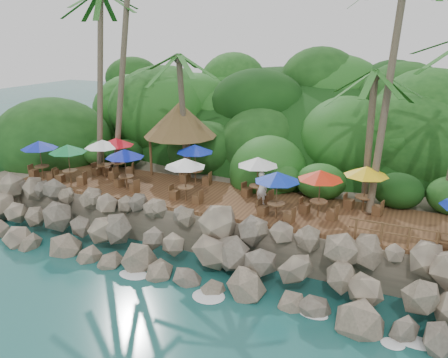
% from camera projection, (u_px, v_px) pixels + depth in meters
% --- Properties ---
extents(ground, '(140.00, 140.00, 0.00)m').
position_uv_depth(ground, '(169.00, 286.00, 21.15)').
color(ground, '#19514F').
rests_on(ground, ground).
extents(land_base, '(32.00, 25.20, 2.10)m').
position_uv_depth(land_base, '(280.00, 172.00, 34.63)').
color(land_base, gray).
rests_on(land_base, ground).
extents(jungle_hill, '(44.80, 28.00, 15.40)m').
position_uv_depth(jungle_hill, '(306.00, 161.00, 41.43)').
color(jungle_hill, '#143811').
rests_on(jungle_hill, ground).
extents(seawall, '(29.00, 4.00, 2.30)m').
position_uv_depth(seawall, '(190.00, 245.00, 22.52)').
color(seawall, gray).
rests_on(seawall, ground).
extents(terrace, '(26.00, 5.00, 0.20)m').
position_uv_depth(terrace, '(224.00, 199.00, 25.65)').
color(terrace, brown).
rests_on(terrace, land_base).
extents(jungle_foliage, '(44.00, 16.00, 12.00)m').
position_uv_depth(jungle_foliage, '(275.00, 189.00, 34.09)').
color(jungle_foliage, '#143811').
rests_on(jungle_foliage, ground).
extents(foam_line, '(25.20, 0.80, 0.06)m').
position_uv_depth(foam_line, '(172.00, 282.00, 21.40)').
color(foam_line, white).
rests_on(foam_line, ground).
extents(palms, '(27.05, 6.85, 15.39)m').
position_uv_depth(palms, '(256.00, 8.00, 24.38)').
color(palms, brown).
rests_on(palms, ground).
extents(palapa, '(4.68, 4.68, 4.60)m').
position_uv_depth(palapa, '(180.00, 119.00, 29.24)').
color(palapa, brown).
rests_on(palapa, ground).
extents(dining_clusters, '(25.84, 5.44, 2.42)m').
position_uv_depth(dining_clusters, '(196.00, 162.00, 25.27)').
color(dining_clusters, brown).
rests_on(dining_clusters, terrace).
extents(railing, '(7.20, 0.10, 1.00)m').
position_uv_depth(railing, '(437.00, 240.00, 19.06)').
color(railing, brown).
rests_on(railing, terrace).
extents(waiter, '(0.77, 0.62, 1.84)m').
position_uv_depth(waiter, '(262.00, 188.00, 24.37)').
color(waiter, silver).
rests_on(waiter, terrace).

